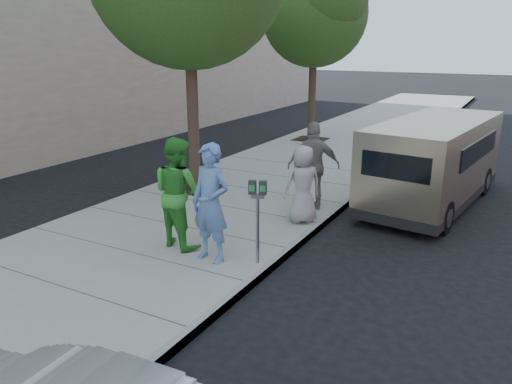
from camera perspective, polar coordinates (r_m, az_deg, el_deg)
ground at (r=9.81m, az=-4.02°, el=-5.63°), size 120.00×120.00×0.00m
sidewalk at (r=10.32m, az=-8.73°, el=-4.18°), size 5.00×60.00×0.15m
curb_face at (r=9.13m, az=3.66°, el=-6.85°), size 0.12×60.00×0.16m
tree_far at (r=19.06m, az=6.88°, el=20.12°), size 3.92×3.80×6.49m
parking_meter at (r=8.15m, az=0.19°, el=-1.40°), size 0.31×0.19×1.43m
van at (r=12.46m, az=19.77°, el=3.45°), size 2.46×5.63×2.02m
person_officer at (r=8.31m, az=-5.21°, el=-1.30°), size 0.79×0.57×2.02m
person_green_shirt at (r=9.02m, az=-8.92°, el=-0.05°), size 1.13×0.97×2.00m
person_gray_shirt at (r=10.18m, az=5.36°, el=0.88°), size 0.91×0.92×1.61m
person_striped_polo at (r=11.01m, az=6.60°, el=2.96°), size 1.23×0.94×1.95m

